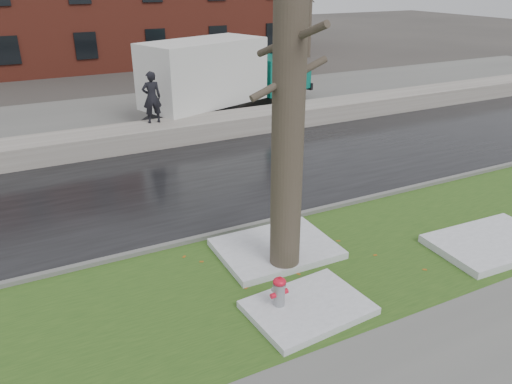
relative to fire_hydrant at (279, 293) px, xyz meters
name	(u,v)px	position (x,y,z in m)	size (l,w,h in m)	color
ground	(282,244)	(1.36, 2.24, -0.44)	(120.00, 120.00, 0.00)	#47423D
verge	(311,268)	(1.36, 0.99, -0.42)	(60.00, 4.50, 0.04)	#264818
sidewalk	(441,384)	(1.36, -2.76, -0.42)	(60.00, 3.00, 0.05)	slate
road	(210,179)	(1.36, 6.74, -0.43)	(60.00, 7.00, 0.03)	black
parking_lot	(139,115)	(1.36, 15.24, -0.43)	(60.00, 9.00, 0.03)	slate
curb	(262,224)	(1.36, 3.24, -0.37)	(60.00, 0.15, 0.14)	slate
snowbank	(168,133)	(1.36, 10.94, -0.07)	(60.00, 1.60, 0.75)	#A19C93
bg_tree_right	(310,11)	(17.36, 26.24, 2.89)	(1.40, 1.62, 6.50)	brown
fire_hydrant	(279,293)	(0.00, 0.00, 0.00)	(0.37, 0.32, 0.76)	#919398
tree	(289,83)	(0.85, 1.26, 3.60)	(1.65, 1.97, 7.94)	brown
box_truck	(222,75)	(4.80, 13.60, 1.35)	(10.09, 5.07, 3.38)	black
worker	(152,97)	(0.94, 11.25, 1.26)	(0.70, 0.46, 1.91)	black
snow_patch_near	(276,248)	(1.02, 1.93, -0.32)	(2.60, 2.00, 0.16)	silver
snow_patch_far	(308,308)	(0.49, -0.26, -0.33)	(2.20, 1.60, 0.14)	silver
snow_patch_side	(492,243)	(5.62, -0.16, -0.31)	(2.80, 1.80, 0.18)	silver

